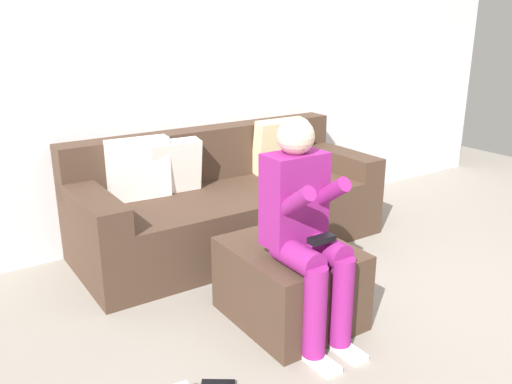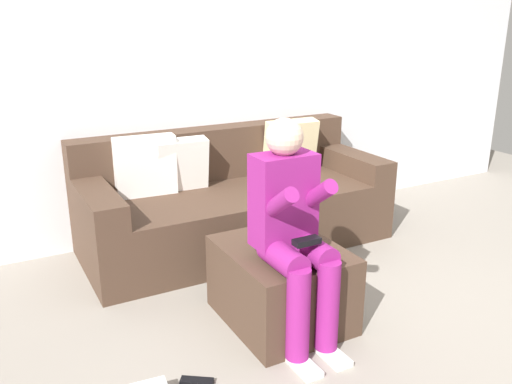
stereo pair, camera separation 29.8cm
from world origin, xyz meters
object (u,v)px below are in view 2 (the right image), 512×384
Objects in this scene: ottoman at (281,284)px; remote_by_storage_bin at (197,382)px; person_seated at (293,228)px; couch_sectional at (233,202)px.

remote_by_storage_bin is at bearing -154.60° from ottoman.
ottoman reaches higher than remote_by_storage_bin.
ottoman is at bearing 60.24° from remote_by_storage_bin.
couch_sectional is at bearing 77.25° from person_seated.
couch_sectional reaches higher than remote_by_storage_bin.
person_seated is (-0.30, -1.32, 0.32)m from couch_sectional.
ottoman is at bearing 75.29° from person_seated.
person_seated is at bearing -102.75° from couch_sectional.
person_seated is at bearing -104.71° from ottoman.
ottoman is (-0.25, -1.13, -0.10)m from couch_sectional.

